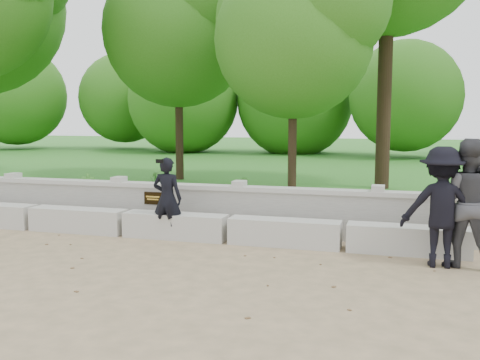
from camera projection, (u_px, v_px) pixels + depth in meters
name	position (u px, v px, depth m)	size (l,w,h in m)	color
ground	(65.00, 261.00, 8.11)	(80.00, 80.00, 0.00)	tan
lawn	(271.00, 169.00, 21.45)	(40.00, 22.00, 0.25)	#29691E
concrete_bench	(125.00, 223.00, 9.90)	(11.90, 0.45, 0.45)	beige
parapet_wall	(142.00, 204.00, 10.54)	(12.50, 0.35, 0.90)	#BAB7B0
man_main	(167.00, 198.00, 9.49)	(0.54, 0.49, 1.47)	black
visitor_left	(466.00, 203.00, 7.73)	(1.02, 0.86, 1.87)	#3A3A3E
visitor_mid	(441.00, 207.00, 7.72)	(1.15, 0.69, 1.75)	black
tree_center	(178.00, 21.00, 16.27)	(4.57, 4.57, 7.15)	#382619
tree_near_right	(294.00, 27.00, 12.07)	(3.60, 3.60, 5.76)	#382619
shrub_a	(89.00, 187.00, 12.36)	(0.34, 0.23, 0.65)	#367126
shrub_b	(242.00, 191.00, 12.00)	(0.32, 0.26, 0.58)	#367126
shrub_d	(155.00, 182.00, 13.60)	(0.32, 0.29, 0.58)	#367126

